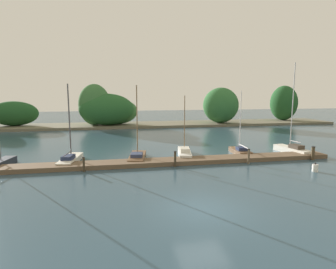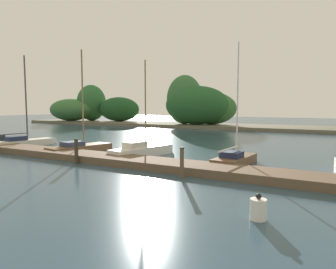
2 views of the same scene
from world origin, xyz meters
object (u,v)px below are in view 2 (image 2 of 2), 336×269
(sailboat_3, at_px, (143,150))
(sailboat_4, at_px, (235,159))
(sailboat_2, at_px, (81,147))
(mooring_piling_3, at_px, (182,163))
(mooring_piling_2, at_px, (76,151))
(sailboat_1, at_px, (25,141))
(channel_buoy_0, at_px, (258,209))

(sailboat_3, bearing_deg, sailboat_4, -79.03)
(sailboat_2, height_order, mooring_piling_3, sailboat_2)
(mooring_piling_2, height_order, mooring_piling_3, mooring_piling_3)
(mooring_piling_3, bearing_deg, sailboat_2, 159.82)
(sailboat_1, distance_m, sailboat_4, 15.15)
(mooring_piling_3, distance_m, channel_buoy_0, 4.78)
(sailboat_3, distance_m, channel_buoy_0, 10.51)
(sailboat_3, distance_m, sailboat_4, 5.38)
(sailboat_1, height_order, sailboat_4, sailboat_1)
(sailboat_2, relative_size, mooring_piling_2, 5.13)
(sailboat_3, distance_m, mooring_piling_2, 3.88)
(mooring_piling_2, bearing_deg, sailboat_2, 132.01)
(sailboat_3, xyz_separation_m, mooring_piling_2, (-1.64, -3.50, 0.28))
(sailboat_3, relative_size, mooring_piling_2, 4.42)
(sailboat_3, xyz_separation_m, channel_buoy_0, (8.05, -6.77, -0.07))
(mooring_piling_3, bearing_deg, sailboat_1, 167.40)
(sailboat_4, height_order, mooring_piling_2, sailboat_4)
(sailboat_3, height_order, channel_buoy_0, sailboat_3)
(sailboat_2, bearing_deg, mooring_piling_3, -100.33)
(sailboat_2, bearing_deg, mooring_piling_2, -128.14)
(sailboat_2, bearing_deg, channel_buoy_0, -106.88)
(sailboat_2, distance_m, mooring_piling_2, 3.98)
(sailboat_2, bearing_deg, sailboat_3, -72.79)
(sailboat_2, bearing_deg, sailboat_1, 100.10)
(sailboat_1, relative_size, channel_buoy_0, 9.51)
(mooring_piling_2, relative_size, channel_buoy_0, 1.83)
(sailboat_1, distance_m, sailboat_2, 5.46)
(sailboat_1, relative_size, mooring_piling_2, 5.20)
(sailboat_1, height_order, mooring_piling_3, sailboat_1)
(mooring_piling_2, bearing_deg, mooring_piling_3, -2.26)
(sailboat_4, distance_m, channel_buoy_0, 7.26)
(mooring_piling_3, relative_size, channel_buoy_0, 1.84)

